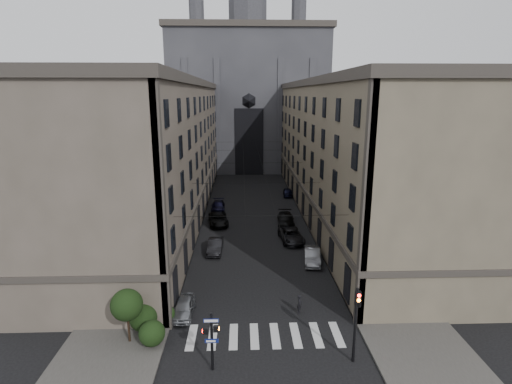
{
  "coord_description": "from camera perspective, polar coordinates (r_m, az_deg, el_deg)",
  "views": [
    {
      "loc": [
        -1.53,
        -20.4,
        16.99
      ],
      "look_at": [
        -0.43,
        10.75,
        9.28
      ],
      "focal_mm": 28.0,
      "sensor_mm": 36.0,
      "label": 1
    }
  ],
  "objects": [
    {
      "name": "sidewalk_left",
      "position": [
        59.56,
        -10.62,
        -2.85
      ],
      "size": [
        7.0,
        80.0,
        0.15
      ],
      "primitive_type": "cube",
      "color": "#383533",
      "rests_on": "ground"
    },
    {
      "name": "traffic_light_right",
      "position": [
        27.14,
        14.12,
        -16.89
      ],
      "size": [
        0.34,
        0.5,
        5.2
      ],
      "color": "black",
      "rests_on": "ground"
    },
    {
      "name": "car_right_far",
      "position": [
        67.87,
        4.57,
        -0.08
      ],
      "size": [
        1.78,
        3.93,
        1.31
      ],
      "primitive_type": "imported",
      "rotation": [
        0.0,
        0.0,
        -0.06
      ],
      "color": "black",
      "rests_on": "ground"
    },
    {
      "name": "tram_wires",
      "position": [
        56.89,
        -0.46,
        4.03
      ],
      "size": [
        14.0,
        60.0,
        0.43
      ],
      "color": "black",
      "rests_on": "ground"
    },
    {
      "name": "gothic_tower",
      "position": [
        95.37,
        -1.15,
        14.38
      ],
      "size": [
        35.0,
        23.0,
        58.0
      ],
      "color": "#2D2D33",
      "rests_on": "ground"
    },
    {
      "name": "zebra_crossing",
      "position": [
        30.59,
        1.25,
        -19.83
      ],
      "size": [
        11.0,
        3.2,
        0.01
      ],
      "primitive_type": "cube",
      "color": "beige",
      "rests_on": "ground"
    },
    {
      "name": "car_right_near",
      "position": [
        42.0,
        8.03,
        -9.01
      ],
      "size": [
        2.14,
        4.67,
        1.49
      ],
      "primitive_type": "imported",
      "rotation": [
        0.0,
        0.0,
        -0.13
      ],
      "color": "slate",
      "rests_on": "ground"
    },
    {
      "name": "car_left_near",
      "position": [
        33.15,
        -10.25,
        -15.87
      ],
      "size": [
        1.64,
        3.87,
        1.31
      ],
      "primitive_type": "imported",
      "rotation": [
        0.0,
        0.0,
        -0.02
      ],
      "color": "gray",
      "rests_on": "ground"
    },
    {
      "name": "building_left",
      "position": [
        58.15,
        -13.91,
        5.93
      ],
      "size": [
        13.6,
        60.6,
        18.85
      ],
      "color": "#4E473C",
      "rests_on": "ground"
    },
    {
      "name": "shrub_cluster",
      "position": [
        30.46,
        -16.08,
        -16.62
      ],
      "size": [
        3.9,
        4.4,
        3.9
      ],
      "color": "black",
      "rests_on": "sidewalk_left"
    },
    {
      "name": "building_right",
      "position": [
        58.85,
        12.8,
        6.09
      ],
      "size": [
        13.6,
        60.6,
        18.85
      ],
      "color": "brown",
      "rests_on": "ground"
    },
    {
      "name": "car_right_midnear",
      "position": [
        47.43,
        5.06,
        -6.2
      ],
      "size": [
        2.94,
        5.52,
        1.48
      ],
      "primitive_type": "imported",
      "rotation": [
        0.0,
        0.0,
        0.09
      ],
      "color": "black",
      "rests_on": "ground"
    },
    {
      "name": "car_left_far",
      "position": [
        59.76,
        -5.44,
        -2.01
      ],
      "size": [
        1.99,
        4.73,
        1.36
      ],
      "primitive_type": "imported",
      "rotation": [
        0.0,
        0.0,
        0.02
      ],
      "color": "black",
      "rests_on": "ground"
    },
    {
      "name": "car_left_midnear",
      "position": [
        44.38,
        -5.85,
        -7.69
      ],
      "size": [
        1.64,
        4.41,
        1.44
      ],
      "primitive_type": "imported",
      "rotation": [
        0.0,
        0.0,
        -0.03
      ],
      "color": "black",
      "rests_on": "ground"
    },
    {
      "name": "car_left_midfar",
      "position": [
        53.39,
        -5.4,
        -3.9
      ],
      "size": [
        3.07,
        5.52,
        1.46
      ],
      "primitive_type": "imported",
      "rotation": [
        0.0,
        0.0,
        0.13
      ],
      "color": "black",
      "rests_on": "ground"
    },
    {
      "name": "car_right_midfar",
      "position": [
        53.13,
        4.27,
        -3.93
      ],
      "size": [
        2.39,
        5.34,
        1.52
      ],
      "primitive_type": "imported",
      "rotation": [
        0.0,
        0.0,
        -0.05
      ],
      "color": "black",
      "rests_on": "ground"
    },
    {
      "name": "sidewalk_right",
      "position": [
        60.1,
        9.61,
        -2.66
      ],
      "size": [
        7.0,
        80.0,
        0.15
      ],
      "primitive_type": "cube",
      "color": "#383533",
      "rests_on": "ground"
    },
    {
      "name": "pedestrian",
      "position": [
        33.0,
        6.23,
        -15.61
      ],
      "size": [
        0.49,
        0.64,
        1.57
      ],
      "primitive_type": "imported",
      "rotation": [
        0.0,
        0.0,
        1.36
      ],
      "color": "black",
      "rests_on": "ground"
    },
    {
      "name": "pedestrian_signal_left",
      "position": [
        26.43,
        -6.37,
        -19.91
      ],
      "size": [
        1.02,
        0.38,
        4.0
      ],
      "color": "black",
      "rests_on": "ground"
    }
  ]
}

